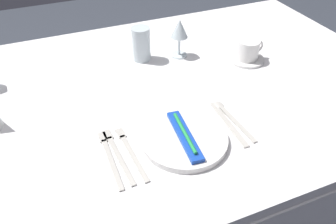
# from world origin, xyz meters

# --- Properties ---
(ground_plane) EXTENTS (6.00, 6.00, 0.00)m
(ground_plane) POSITION_xyz_m (0.00, 0.00, 0.00)
(ground_plane) COLOR #383D47
(dining_table) EXTENTS (1.80, 1.11, 0.74)m
(dining_table) POSITION_xyz_m (0.00, 0.00, 0.66)
(dining_table) COLOR white
(dining_table) RESTS_ON ground
(dinner_plate) EXTENTS (0.24, 0.24, 0.02)m
(dinner_plate) POSITION_xyz_m (-0.01, -0.27, 0.75)
(dinner_plate) COLOR white
(dinner_plate) RESTS_ON dining_table
(toothbrush_package) EXTENTS (0.05, 0.21, 0.02)m
(toothbrush_package) POSITION_xyz_m (-0.01, -0.27, 0.77)
(toothbrush_package) COLOR blue
(toothbrush_package) RESTS_ON dinner_plate
(fork_outer) EXTENTS (0.03, 0.22, 0.00)m
(fork_outer) POSITION_xyz_m (-0.16, -0.25, 0.74)
(fork_outer) COLOR beige
(fork_outer) RESTS_ON dining_table
(fork_inner) EXTENTS (0.03, 0.23, 0.00)m
(fork_inner) POSITION_xyz_m (-0.20, -0.25, 0.74)
(fork_inner) COLOR beige
(fork_inner) RESTS_ON dining_table
(fork_salad) EXTENTS (0.02, 0.23, 0.00)m
(fork_salad) POSITION_xyz_m (-0.22, -0.25, 0.74)
(fork_salad) COLOR beige
(fork_salad) RESTS_ON dining_table
(dinner_knife) EXTENTS (0.03, 0.22, 0.00)m
(dinner_knife) POSITION_xyz_m (0.14, -0.26, 0.74)
(dinner_knife) COLOR beige
(dinner_knife) RESTS_ON dining_table
(spoon_soup) EXTENTS (0.03, 0.21, 0.01)m
(spoon_soup) POSITION_xyz_m (0.17, -0.22, 0.74)
(spoon_soup) COLOR beige
(spoon_soup) RESTS_ON dining_table
(saucer_left) EXTENTS (0.14, 0.14, 0.01)m
(saucer_left) POSITION_xyz_m (0.40, 0.05, 0.74)
(saucer_left) COLOR white
(saucer_left) RESTS_ON dining_table
(coffee_cup_left) EXTENTS (0.11, 0.09, 0.07)m
(coffee_cup_left) POSITION_xyz_m (0.40, 0.05, 0.79)
(coffee_cup_left) COLOR white
(coffee_cup_left) RESTS_ON saucer_left
(wine_glass_centre) EXTENTS (0.07, 0.07, 0.15)m
(wine_glass_centre) POSITION_xyz_m (0.18, 0.19, 0.85)
(wine_glass_centre) COLOR silver
(wine_glass_centre) RESTS_ON dining_table
(drink_tumbler) EXTENTS (0.07, 0.07, 0.13)m
(drink_tumbler) POSITION_xyz_m (0.03, 0.22, 0.80)
(drink_tumbler) COLOR silver
(drink_tumbler) RESTS_ON dining_table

